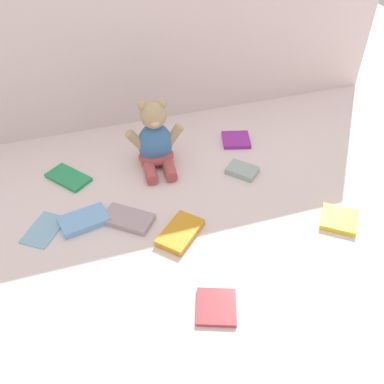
# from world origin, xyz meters

# --- Properties ---
(ground_plane) EXTENTS (3.20, 3.20, 0.00)m
(ground_plane) POSITION_xyz_m (0.00, 0.00, 0.00)
(ground_plane) COLOR silver
(backdrop_drape) EXTENTS (1.77, 0.03, 0.71)m
(backdrop_drape) POSITION_xyz_m (0.00, 0.46, 0.35)
(backdrop_drape) COLOR silver
(backdrop_drape) RESTS_ON ground_plane
(teddy_bear) EXTENTS (0.19, 0.17, 0.23)m
(teddy_bear) POSITION_xyz_m (-0.05, 0.18, 0.08)
(teddy_bear) COLOR #3F72B2
(teddy_bear) RESTS_ON ground_plane
(book_case_0) EXTENTS (0.11, 0.11, 0.02)m
(book_case_0) POSITION_xyz_m (0.20, 0.05, 0.01)
(book_case_0) COLOR #94A7A7
(book_case_0) RESTS_ON ground_plane
(book_case_1) EXTENTS (0.14, 0.10, 0.02)m
(book_case_1) POSITION_xyz_m (-0.31, -0.03, 0.01)
(book_case_1) COLOR #72A9E4
(book_case_1) RESTS_ON ground_plane
(book_case_2) EXTENTS (0.12, 0.12, 0.01)m
(book_case_2) POSITION_xyz_m (0.25, 0.21, 0.01)
(book_case_2) COLOR purple
(book_case_2) RESTS_ON ground_plane
(book_case_3) EXTENTS (0.15, 0.15, 0.02)m
(book_case_3) POSITION_xyz_m (-0.06, -0.15, 0.01)
(book_case_3) COLOR orange
(book_case_3) RESTS_ON ground_plane
(book_case_4) EXTENTS (0.14, 0.14, 0.02)m
(book_case_4) POSITION_xyz_m (0.38, -0.24, 0.01)
(book_case_4) COLOR yellow
(book_case_4) RESTS_ON ground_plane
(book_case_6) EXTENTS (0.12, 0.12, 0.01)m
(book_case_6) POSITION_xyz_m (-0.05, -0.40, 0.01)
(book_case_6) COLOR #BE373D
(book_case_6) RESTS_ON ground_plane
(book_case_7) EXTENTS (0.14, 0.15, 0.01)m
(book_case_7) POSITION_xyz_m (-0.42, -0.02, 0.00)
(book_case_7) COLOR #7BB0CE
(book_case_7) RESTS_ON ground_plane
(book_case_8) EXTENTS (0.16, 0.15, 0.02)m
(book_case_8) POSITION_xyz_m (-0.19, -0.06, 0.01)
(book_case_8) COLOR #A38D99
(book_case_8) RESTS_ON ground_plane
(book_case_9) EXTENTS (0.14, 0.15, 0.01)m
(book_case_9) POSITION_xyz_m (-0.33, 0.18, 0.01)
(book_case_9) COLOR #269158
(book_case_9) RESTS_ON ground_plane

